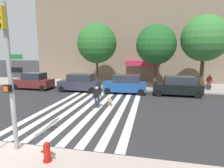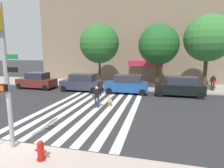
{
  "view_description": "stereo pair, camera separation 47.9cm",
  "coord_description": "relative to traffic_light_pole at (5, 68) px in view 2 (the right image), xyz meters",
  "views": [
    {
      "loc": [
        5.38,
        -6.54,
        4.09
      ],
      "look_at": [
        2.5,
        6.93,
        1.76
      ],
      "focal_mm": 29.43,
      "sensor_mm": 36.0,
      "label": 1
    },
    {
      "loc": [
        5.85,
        -6.43,
        4.09
      ],
      "look_at": [
        2.5,
        6.93,
        1.76
      ],
      "focal_mm": 29.43,
      "sensor_mm": 36.0,
      "label": 2
    }
  ],
  "objects": [
    {
      "name": "street_tree_nearest",
      "position": [
        -0.95,
        15.0,
        1.67
      ],
      "size": [
        4.61,
        4.61,
        7.36
      ],
      "color": "#4C3823",
      "rests_on": "sidewalk_far"
    },
    {
      "name": "traffic_light_pole",
      "position": [
        0.0,
        0.0,
        0.0
      ],
      "size": [
        0.74,
        0.46,
        5.8
      ],
      "color": "gray",
      "rests_on": "sidewalk_near"
    },
    {
      "name": "pedestrian_dog_walker",
      "position": [
        1.46,
        6.79,
        -2.59
      ],
      "size": [
        0.69,
        0.36,
        1.64
      ],
      "color": "#282D4C",
      "rests_on": "ground_plane"
    },
    {
      "name": "sidewalk_far",
      "position": [
        -0.02,
        16.65,
        -3.45
      ],
      "size": [
        80.0,
        6.0,
        0.15
      ],
      "primitive_type": "cube",
      "color": "#A0948F",
      "rests_on": "ground_plane"
    },
    {
      "name": "parked_car_near_curb",
      "position": [
        -7.78,
        12.37,
        -2.62
      ],
      "size": [
        4.5,
        2.02,
        1.89
      ],
      "color": "#5C211F",
      "rests_on": "ground_plane"
    },
    {
      "name": "parked_car_behind_first",
      "position": [
        -2.14,
        12.37,
        -2.59
      ],
      "size": [
        4.34,
        2.04,
        1.89
      ],
      "color": "#2B2C3A",
      "rests_on": "ground_plane"
    },
    {
      "name": "street_tree_middle",
      "position": [
        5.78,
        14.82,
        1.46
      ],
      "size": [
        4.34,
        4.34,
        7.01
      ],
      "color": "#4C3823",
      "rests_on": "sidewalk_far"
    },
    {
      "name": "fire_hydrant",
      "position": [
        1.73,
        -0.48,
        -3.0
      ],
      "size": [
        0.44,
        0.32,
        0.76
      ],
      "color": "#A4170F",
      "rests_on": "sidewalk_near"
    },
    {
      "name": "crosswalk_stripes",
      "position": [
        1.06,
        7.07,
        -3.52
      ],
      "size": [
        6.75,
        12.56,
        0.01
      ],
      "color": "silver",
      "rests_on": "ground_plane"
    },
    {
      "name": "parked_car_fourth_in_line",
      "position": [
        7.91,
        12.37,
        -2.59
      ],
      "size": [
        4.48,
        1.87,
        1.9
      ],
      "color": "black",
      "rests_on": "ground_plane"
    },
    {
      "name": "ground_plane",
      "position": [
        -0.02,
        7.07,
        -3.52
      ],
      "size": [
        160.0,
        160.0,
        0.0
      ],
      "primitive_type": "plane",
      "color": "#2B2B2D"
    },
    {
      "name": "pedestrian_bystander",
      "position": [
        11.54,
        15.29,
        -2.44
      ],
      "size": [
        0.71,
        0.29,
        1.64
      ],
      "color": "black",
      "rests_on": "sidewalk_far"
    },
    {
      "name": "parked_car_third_in_line",
      "position": [
        2.82,
        12.37,
        -2.58
      ],
      "size": [
        4.33,
        2.01,
        1.91
      ],
      "color": "navy",
      "rests_on": "ground_plane"
    },
    {
      "name": "street_tree_further",
      "position": [
        10.52,
        14.53,
        2.02
      ],
      "size": [
        4.65,
        4.65,
        7.74
      ],
      "color": "#4C3823",
      "rests_on": "sidewalk_far"
    },
    {
      "name": "dog_on_leash",
      "position": [
        2.24,
        7.63,
        -3.08
      ],
      "size": [
        0.55,
        1.1,
        0.65
      ],
      "color": "tan",
      "rests_on": "ground_plane"
    }
  ]
}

